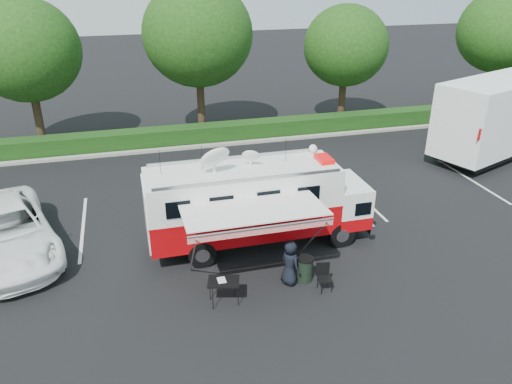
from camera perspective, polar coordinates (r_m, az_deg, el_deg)
ground_plane at (r=18.93m, az=0.39°, el=-5.84°), size 120.00×120.00×0.00m
back_border at (r=29.46m, az=-4.28°, el=15.79°), size 60.00×6.14×8.87m
stall_lines at (r=21.38m, az=-3.04°, el=-2.01°), size 24.12×5.50×0.01m
command_truck at (r=18.10m, az=0.19°, el=-1.28°), size 8.21×2.26×3.95m
awning at (r=15.53m, az=-0.15°, el=-2.52°), size 4.48×2.34×2.71m
white_suv at (r=20.33m, az=-26.29°, el=-6.39°), size 4.90×7.28×1.85m
person at (r=16.81m, az=3.82°, el=-10.33°), size 0.77×0.91×1.57m
folding_table at (r=15.53m, az=-3.73°, el=-10.23°), size 1.10×0.90×0.82m
folding_chair at (r=16.38m, az=7.76°, el=-9.29°), size 0.50×0.53×0.92m
trash_bin at (r=16.77m, az=5.59°, el=-8.73°), size 0.57×0.57×0.85m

